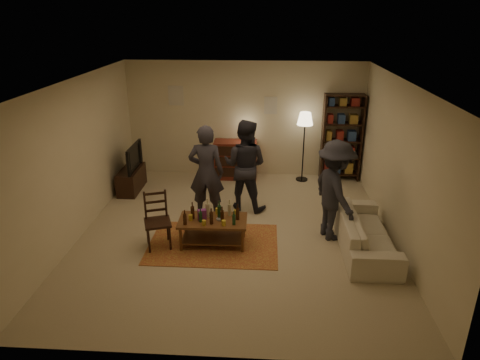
# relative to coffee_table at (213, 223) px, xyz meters

# --- Properties ---
(floor) EXTENTS (6.00, 6.00, 0.00)m
(floor) POSITION_rel_coffee_table_xyz_m (0.36, 0.44, -0.41)
(floor) COLOR #C6B793
(floor) RESTS_ON ground
(room_shell) EXTENTS (6.00, 6.00, 6.00)m
(room_shell) POSITION_rel_coffee_table_xyz_m (-0.29, 3.42, 1.40)
(room_shell) COLOR beige
(room_shell) RESTS_ON ground
(rug) EXTENTS (2.20, 1.50, 0.01)m
(rug) POSITION_rel_coffee_table_xyz_m (0.00, -0.00, -0.41)
(rug) COLOR maroon
(rug) RESTS_ON ground
(coffee_table) EXTENTS (1.16, 0.64, 0.81)m
(coffee_table) POSITION_rel_coffee_table_xyz_m (0.00, 0.00, 0.00)
(coffee_table) COLOR brown
(coffee_table) RESTS_ON ground
(dining_chair) EXTENTS (0.54, 0.54, 0.98)m
(dining_chair) POSITION_rel_coffee_table_xyz_m (-0.93, -0.09, 0.11)
(dining_chair) COLOR black
(dining_chair) RESTS_ON ground
(tv_stand) EXTENTS (0.40, 1.00, 1.06)m
(tv_stand) POSITION_rel_coffee_table_xyz_m (-2.09, 2.24, -0.03)
(tv_stand) COLOR black
(tv_stand) RESTS_ON ground
(dresser) EXTENTS (1.00, 0.50, 1.36)m
(dresser) POSITION_rel_coffee_table_xyz_m (0.17, 3.15, 0.06)
(dresser) COLOR maroon
(dresser) RESTS_ON ground
(bookshelf) EXTENTS (0.90, 0.34, 2.02)m
(bookshelf) POSITION_rel_coffee_table_xyz_m (2.60, 3.22, 0.62)
(bookshelf) COLOR black
(bookshelf) RESTS_ON ground
(floor_lamp) EXTENTS (0.36, 0.36, 1.62)m
(floor_lamp) POSITION_rel_coffee_table_xyz_m (1.74, 3.09, 0.96)
(floor_lamp) COLOR black
(floor_lamp) RESTS_ON ground
(sofa) EXTENTS (0.81, 2.08, 0.61)m
(sofa) POSITION_rel_coffee_table_xyz_m (2.56, 0.04, -0.11)
(sofa) COLOR beige
(sofa) RESTS_ON ground
(person_left) EXTENTS (0.68, 0.46, 1.83)m
(person_left) POSITION_rel_coffee_table_xyz_m (-0.24, 1.04, 0.50)
(person_left) COLOR #2B2932
(person_left) RESTS_ON ground
(person_right) EXTENTS (1.05, 0.92, 1.83)m
(person_right) POSITION_rel_coffee_table_xyz_m (0.47, 1.48, 0.50)
(person_right) COLOR #24242B
(person_right) RESTS_ON ground
(person_by_sofa) EXTENTS (1.00, 1.30, 1.77)m
(person_by_sofa) POSITION_rel_coffee_table_xyz_m (2.06, 0.39, 0.47)
(person_by_sofa) COLOR #26272E
(person_by_sofa) RESTS_ON ground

